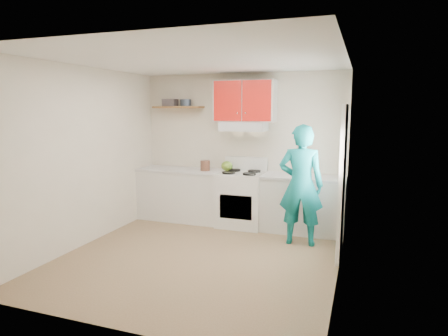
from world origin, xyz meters
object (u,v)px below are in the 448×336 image
at_px(crock, 205,166).
at_px(kettle, 227,166).
at_px(tin, 186,103).
at_px(stove, 241,199).
at_px(person, 301,185).

bearing_deg(crock, kettle, 16.98).
distance_m(tin, crock, 1.19).
distance_m(stove, tin, 1.98).
relative_size(stove, person, 0.52).
height_order(crock, person, person).
distance_m(stove, person, 1.31).
relative_size(stove, kettle, 4.58).
xyz_separation_m(kettle, crock, (-0.36, -0.11, -0.01)).
bearing_deg(stove, crock, 179.53).
height_order(stove, crock, crock).
xyz_separation_m(stove, tin, (-1.10, 0.16, 1.64)).
xyz_separation_m(stove, crock, (-0.67, 0.01, 0.54)).
distance_m(tin, person, 2.61).
relative_size(kettle, crock, 1.00).
bearing_deg(kettle, stove, -14.03).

